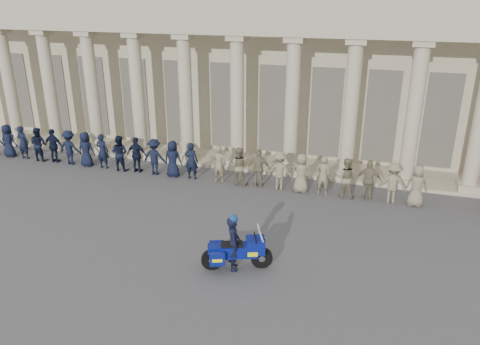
# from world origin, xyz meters

# --- Properties ---
(ground) EXTENTS (90.00, 90.00, 0.00)m
(ground) POSITION_xyz_m (0.00, 0.00, 0.00)
(ground) COLOR #434346
(ground) RESTS_ON ground
(building) EXTENTS (40.00, 12.50, 9.00)m
(building) POSITION_xyz_m (-0.00, 14.74, 4.52)
(building) COLOR tan
(building) RESTS_ON ground
(officer_rank) EXTENTS (21.90, 0.66, 1.73)m
(officer_rank) POSITION_xyz_m (-3.64, 6.00, 0.87)
(officer_rank) COLOR black
(officer_rank) RESTS_ON ground
(motorcycle) EXTENTS (2.13, 1.28, 1.43)m
(motorcycle) POSITION_xyz_m (1.42, -0.52, 0.62)
(motorcycle) COLOR black
(motorcycle) RESTS_ON ground
(rider) EXTENTS (0.63, 0.76, 1.87)m
(rider) POSITION_xyz_m (1.31, -0.57, 0.93)
(rider) COLOR black
(rider) RESTS_ON ground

